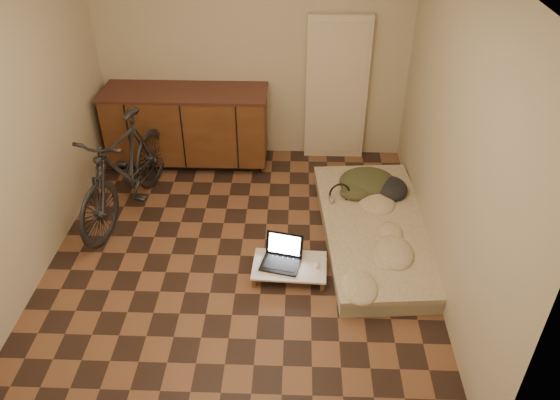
{
  "coord_description": "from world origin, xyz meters",
  "views": [
    {
      "loc": [
        0.51,
        -3.89,
        3.37
      ],
      "look_at": [
        0.37,
        0.14,
        0.55
      ],
      "focal_mm": 35.0,
      "sensor_mm": 36.0,
      "label": 1
    }
  ],
  "objects_px": {
    "bicycle": "(124,165)",
    "laptop": "(282,257)",
    "lap_desk": "(290,266)",
    "futon": "(376,230)"
  },
  "relations": [
    {
      "from": "bicycle",
      "to": "futon",
      "type": "bearing_deg",
      "value": 5.83
    },
    {
      "from": "bicycle",
      "to": "futon",
      "type": "height_order",
      "value": "bicycle"
    },
    {
      "from": "futon",
      "to": "laptop",
      "type": "distance_m",
      "value": 1.04
    },
    {
      "from": "lap_desk",
      "to": "laptop",
      "type": "height_order",
      "value": "laptop"
    },
    {
      "from": "futon",
      "to": "lap_desk",
      "type": "bearing_deg",
      "value": -150.8
    },
    {
      "from": "bicycle",
      "to": "laptop",
      "type": "height_order",
      "value": "bicycle"
    },
    {
      "from": "bicycle",
      "to": "laptop",
      "type": "relative_size",
      "value": 4.43
    },
    {
      "from": "bicycle",
      "to": "lap_desk",
      "type": "relative_size",
      "value": 2.6
    },
    {
      "from": "bicycle",
      "to": "futon",
      "type": "xyz_separation_m",
      "value": [
        2.5,
        -0.35,
        -0.48
      ]
    },
    {
      "from": "lap_desk",
      "to": "laptop",
      "type": "xyz_separation_m",
      "value": [
        -0.07,
        0.04,
        0.06
      ]
    }
  ]
}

